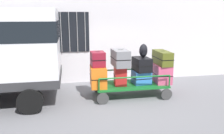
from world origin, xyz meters
name	(u,v)px	position (x,y,z in m)	size (l,w,h in m)	color
ground_plane	(122,100)	(0.00, 0.00, 0.00)	(40.00, 40.00, 0.00)	slate
building_wall	(109,19)	(-0.01, 2.34, 2.50)	(12.00, 0.38, 5.00)	silver
luggage_cart	(131,86)	(0.37, 0.32, 0.35)	(2.40, 1.21, 0.41)	#146023
cart_railing	(131,74)	(0.37, 0.32, 0.74)	(2.29, 1.07, 0.39)	#146023
suitcase_left_bottom	(98,76)	(-0.71, 0.29, 0.73)	(0.52, 0.85, 0.65)	orange
suitcase_left_middle	(98,59)	(-0.71, 0.33, 1.29)	(0.45, 0.57, 0.46)	maroon
suitcase_midleft_bottom	(120,75)	(0.01, 0.31, 0.72)	(0.42, 0.55, 0.62)	#B21E1E
suitcase_midleft_middle	(120,58)	(0.01, 0.31, 1.30)	(0.50, 0.83, 0.53)	slate
suitcase_center_bottom	(141,77)	(0.73, 0.31, 0.62)	(0.59, 0.56, 0.43)	#3372C6
suitcase_center_middle	(142,64)	(0.73, 0.31, 1.06)	(0.54, 0.73, 0.45)	black
suitcase_midright_bottom	(162,73)	(1.46, 0.33, 0.71)	(0.57, 0.86, 0.61)	#CC4C72
suitcase_midright_middle	(162,58)	(1.46, 0.36, 1.24)	(0.39, 0.95, 0.46)	#4C5119
backpack	(143,51)	(0.78, 0.32, 1.51)	(0.27, 0.22, 0.44)	black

